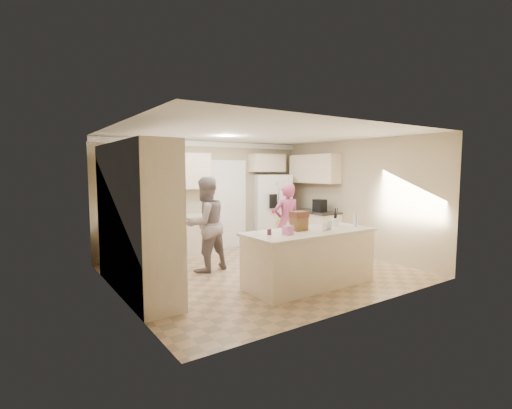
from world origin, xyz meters
TOP-DOWN VIEW (x-y plane):
  - floor at (0.00, 0.00)m, footprint 5.20×4.60m
  - ceiling at (0.00, 0.00)m, footprint 5.20×4.60m
  - wall_back at (0.00, 2.31)m, footprint 5.20×0.02m
  - wall_front at (0.00, -2.31)m, footprint 5.20×0.02m
  - wall_left at (-2.61, 0.00)m, footprint 0.02×4.60m
  - wall_right at (2.61, 0.00)m, footprint 0.02×4.60m
  - crown_back at (0.00, 2.26)m, footprint 5.20×0.08m
  - pantry_bank at (-2.30, 0.20)m, footprint 0.60×2.60m
  - back_base_cab at (-1.15, 2.00)m, footprint 2.20×0.60m
  - back_countertop at (-1.15, 1.99)m, footprint 2.24×0.63m
  - back_upper_cab at (-1.15, 2.12)m, footprint 2.20×0.35m
  - doorway_opening at (0.55, 2.28)m, footprint 0.90×0.06m
  - doorway_casing at (0.55, 2.24)m, footprint 1.02×0.03m
  - wall_frame_upper at (0.02, 2.27)m, footprint 0.15×0.02m
  - wall_frame_lower at (0.02, 2.27)m, footprint 0.15×0.02m
  - refrigerator at (1.74, 2.04)m, footprint 1.08×0.96m
  - fridge_seam at (1.74, 1.69)m, footprint 0.02×0.02m
  - fridge_dispenser at (1.52, 1.68)m, footprint 0.22×0.03m
  - fridge_handle_l at (1.69, 1.67)m, footprint 0.02×0.02m
  - fridge_handle_r at (1.79, 1.67)m, footprint 0.02×0.02m
  - over_fridge_cab at (1.65, 2.12)m, footprint 0.95×0.35m
  - right_base_cab at (2.30, 1.00)m, footprint 0.60×1.20m
  - right_countertop at (2.29, 1.00)m, footprint 0.63×1.24m
  - right_upper_cab at (2.43, 1.20)m, footprint 0.35×1.50m
  - coffee_maker at (2.25, 0.80)m, footprint 0.22×0.28m
  - island_base at (0.20, -1.10)m, footprint 2.20×0.90m
  - island_top at (0.20, -1.10)m, footprint 2.28×0.96m
  - utensil_crock at (0.85, -1.05)m, footprint 0.13×0.13m
  - tissue_box at (-0.35, -1.20)m, footprint 0.13×0.13m
  - tissue_plume at (-0.35, -1.20)m, footprint 0.08×0.08m
  - dollhouse_body at (0.05, -1.00)m, footprint 0.26×0.18m
  - dollhouse_roof at (0.05, -1.00)m, footprint 0.28×0.20m
  - jam_jar at (-0.60, -1.05)m, footprint 0.07×0.07m
  - greeting_card_a at (0.35, -1.30)m, footprint 0.12×0.06m
  - greeting_card_b at (0.50, -1.25)m, footprint 0.12×0.05m
  - water_bottle at (1.15, -1.25)m, footprint 0.07×0.07m
  - shaker_salt at (1.02, -0.88)m, footprint 0.05×0.05m
  - shaker_pepper at (1.09, -0.88)m, footprint 0.05×0.05m
  - teen_boy at (-0.86, 0.65)m, footprint 0.98×0.82m
  - teen_girl at (0.93, 0.42)m, footprint 0.66×0.49m
  - fridge_magnets at (1.74, 1.68)m, footprint 0.76×0.02m

SIDE VIEW (x-z plane):
  - floor at x=0.00m, z-range -0.02..0.00m
  - back_base_cab at x=-1.15m, z-range 0.00..0.88m
  - right_base_cab at x=2.30m, z-range 0.00..0.88m
  - island_base at x=0.20m, z-range 0.00..0.88m
  - teen_girl at x=0.93m, z-range 0.00..1.65m
  - back_countertop at x=-1.15m, z-range 0.88..0.92m
  - refrigerator at x=1.74m, z-range 0.00..1.80m
  - fridge_seam at x=1.74m, z-range 0.01..1.79m
  - right_countertop at x=2.29m, z-range 0.88..0.92m
  - island_top at x=0.20m, z-range 0.88..0.93m
  - fridge_magnets at x=1.74m, z-range 0.18..1.62m
  - teen_boy at x=-0.86m, z-range 0.00..1.81m
  - jam_jar at x=-0.60m, z-range 0.93..1.02m
  - shaker_salt at x=1.02m, z-range 0.93..1.02m
  - shaker_pepper at x=1.09m, z-range 0.93..1.02m
  - tissue_box at x=-0.35m, z-range 0.93..1.07m
  - utensil_crock at x=0.85m, z-range 0.93..1.07m
  - greeting_card_a at x=0.35m, z-range 0.93..1.08m
  - greeting_card_b at x=0.50m, z-range 0.93..1.08m
  - dollhouse_body at x=0.05m, z-range 0.93..1.15m
  - water_bottle at x=1.15m, z-range 0.92..1.17m
  - doorway_opening at x=0.55m, z-range 0.00..2.10m
  - doorway_casing at x=0.55m, z-range -0.06..2.16m
  - fridge_handle_l at x=1.69m, z-range 0.62..1.48m
  - fridge_handle_r at x=1.79m, z-range 0.62..1.48m
  - coffee_maker at x=2.25m, z-range 0.92..1.22m
  - tissue_plume at x=-0.35m, z-range 1.06..1.15m
  - fridge_dispenser at x=1.52m, z-range 0.97..1.32m
  - pantry_bank at x=-2.30m, z-range 0.00..2.35m
  - dollhouse_roof at x=0.05m, z-range 1.15..1.25m
  - wall_frame_lower at x=0.02m, z-range 1.18..1.38m
  - wall_back at x=0.00m, z-range 0.00..2.60m
  - wall_front at x=0.00m, z-range 0.00..2.60m
  - wall_left at x=-2.61m, z-range 0.00..2.60m
  - wall_right at x=2.61m, z-range 0.00..2.60m
  - wall_frame_upper at x=0.02m, z-range 1.45..1.65m
  - back_upper_cab at x=-1.15m, z-range 1.50..2.30m
  - right_upper_cab at x=2.43m, z-range 1.60..2.30m
  - over_fridge_cab at x=1.65m, z-range 1.88..2.33m
  - crown_back at x=0.00m, z-range 2.47..2.59m
  - ceiling at x=0.00m, z-range 2.60..2.62m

